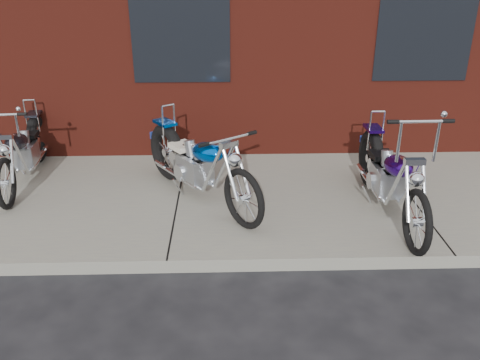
{
  "coord_description": "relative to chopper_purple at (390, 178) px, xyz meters",
  "views": [
    {
      "loc": [
        0.62,
        -4.42,
        3.02
      ],
      "look_at": [
        0.78,
        0.8,
        0.69
      ],
      "focal_mm": 38.0,
      "sensor_mm": 36.0,
      "label": 1
    }
  ],
  "objects": [
    {
      "name": "ground",
      "position": [
        -2.56,
        -1.02,
        -0.59
      ],
      "size": [
        120.0,
        120.0,
        0.0
      ],
      "primitive_type": "plane",
      "color": "black",
      "rests_on": "ground"
    },
    {
      "name": "sidewalk",
      "position": [
        -2.56,
        0.48,
        -0.51
      ],
      "size": [
        22.0,
        3.0,
        0.15
      ],
      "primitive_type": "cube",
      "color": "gray",
      "rests_on": "ground"
    },
    {
      "name": "chopper_purple",
      "position": [
        0.0,
        0.0,
        0.0
      ],
      "size": [
        0.59,
        2.43,
        1.36
      ],
      "rotation": [
        0.0,
        0.0,
        -1.55
      ],
      "color": "black",
      "rests_on": "sidewalk"
    },
    {
      "name": "chopper_blue",
      "position": [
        -2.28,
        0.43,
        0.01
      ],
      "size": [
        1.52,
        2.08,
        1.07
      ],
      "rotation": [
        0.0,
        0.0,
        -0.96
      ],
      "color": "black",
      "rests_on": "sidewalk"
    },
    {
      "name": "chopper_third",
      "position": [
        -4.69,
        1.08,
        -0.04
      ],
      "size": [
        0.54,
        2.23,
        1.13
      ],
      "rotation": [
        0.0,
        0.0,
        -1.49
      ],
      "color": "black",
      "rests_on": "sidewalk"
    }
  ]
}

